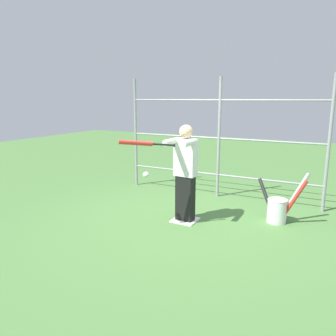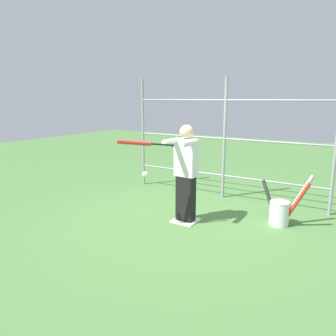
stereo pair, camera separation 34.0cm
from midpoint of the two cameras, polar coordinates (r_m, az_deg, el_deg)
The scene contains 7 objects.
ground_plane at distance 5.57m, azimuth 4.83°, elevation -9.19°, with size 24.00×24.00×0.00m, color #4C7A3D.
home_plate at distance 5.56m, azimuth 4.83°, elevation -9.10°, with size 0.40×0.40×0.02m.
fence_backstop at distance 6.71m, azimuth 11.25°, elevation 5.02°, with size 4.09×0.06×2.44m.
batter at distance 5.30m, azimuth 4.91°, elevation -0.47°, with size 0.41×0.55×1.60m.
baseball_bat_swinging at distance 4.76m, azimuth -3.01°, elevation 4.37°, with size 0.65×0.59×0.13m.
softball_in_flight at distance 5.04m, azimuth -2.07°, elevation -1.15°, with size 0.10×0.10×0.10m.
bat_bucket at distance 5.68m, azimuth 20.70°, elevation -7.01°, with size 0.87×0.58×0.82m.
Camera 2 is at (-2.47, 4.56, 2.01)m, focal length 35.00 mm.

